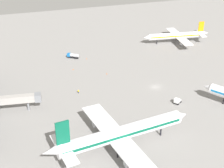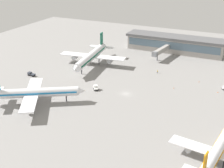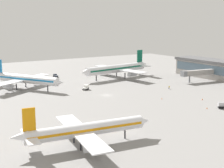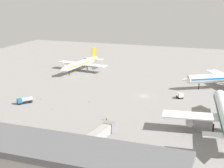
# 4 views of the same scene
# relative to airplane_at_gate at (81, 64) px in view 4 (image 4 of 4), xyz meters

# --- Properties ---
(ground) EXTENTS (288.00, 288.00, 0.00)m
(ground) POSITION_rel_airplane_at_gate_xyz_m (47.50, -36.00, -4.37)
(ground) COLOR gray
(terminal_building) EXTENTS (67.28, 14.91, 10.85)m
(terminal_building) POSITION_rel_airplane_at_gate_xyz_m (43.74, -113.94, 1.16)
(terminal_building) COLOR #9E9993
(terminal_building) RESTS_ON ground
(airplane_at_gate) EXTENTS (31.86, 39.41, 12.01)m
(airplane_at_gate) POSITION_rel_airplane_at_gate_xyz_m (0.00, 0.00, 0.00)
(airplane_at_gate) COLOR white
(airplane_at_gate) RESTS_ON ground
(baggage_tug) EXTENTS (3.55, 3.75, 2.30)m
(baggage_tug) POSITION_rel_airplane_at_gate_xyz_m (63.18, -33.98, -3.21)
(baggage_tug) COLOR black
(baggage_tug) RESTS_ON ground
(fuel_truck) EXTENTS (5.37, 6.14, 2.50)m
(fuel_truck) POSITION_rel_airplane_at_gate_xyz_m (3.14, -62.82, -2.98)
(fuel_truck) COLOR black
(fuel_truck) RESTS_ON ground
(ground_crew_worker) EXTENTS (0.40, 0.58, 1.67)m
(ground_crew_worker) POSITION_rel_airplane_at_gate_xyz_m (42.09, -69.43, -3.52)
(ground_crew_worker) COLOR #1E2338
(ground_crew_worker) RESTS_ON ground
(jet_bridge) EXTENTS (5.96, 22.30, 6.74)m
(jet_bridge) POSITION_rel_airplane_at_gate_xyz_m (48.29, -96.25, 0.78)
(jet_bridge) COLOR #9E9993
(jet_bridge) RESTS_ON ground
(safety_cone_near_gate) EXTENTS (0.44, 0.44, 0.60)m
(safety_cone_near_gate) POSITION_rel_airplane_at_gate_xyz_m (6.91, -56.37, -4.07)
(safety_cone_near_gate) COLOR #EA590C
(safety_cone_near_gate) RESTS_ON ground
(safety_cone_mid_apron) EXTENTS (0.44, 0.44, 0.60)m
(safety_cone_mid_apron) POSITION_rel_airplane_at_gate_xyz_m (17.84, -66.10, -4.07)
(safety_cone_mid_apron) COLOR #EA590C
(safety_cone_mid_apron) RESTS_ON ground
(safety_cone_far_side) EXTENTS (0.44, 0.44, 0.60)m
(safety_cone_far_side) POSITION_rel_airplane_at_gate_xyz_m (27.98, -52.19, -4.07)
(safety_cone_far_side) COLOR #EA590C
(safety_cone_far_side) RESTS_ON ground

